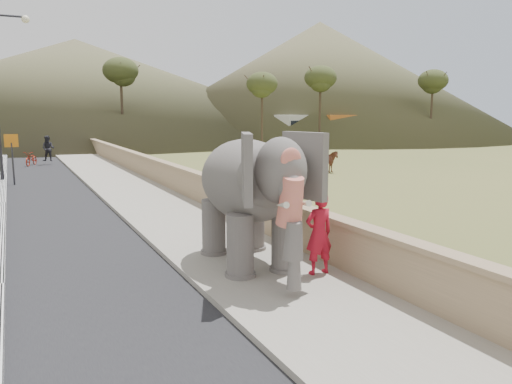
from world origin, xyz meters
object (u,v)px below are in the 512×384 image
at_px(cow, 325,162).
at_px(elephant_and_man, 248,199).
at_px(lamppost, 2,80).
at_px(motorcyclist, 39,154).

xyz_separation_m(cow, elephant_and_man, (-11.37, -13.92, 0.94)).
bearing_deg(lamppost, cow, -10.57).
bearing_deg(cow, elephant_and_man, 176.11).
bearing_deg(cow, lamppost, 114.78).
distance_m(elephant_and_man, motorcyclist, 25.38).
distance_m(lamppost, cow, 16.90).
xyz_separation_m(lamppost, motorcyclist, (1.76, 8.27, -4.13)).
bearing_deg(elephant_and_man, lamppost, 105.55).
xyz_separation_m(lamppost, elephant_and_man, (4.71, -16.92, -3.31)).
height_order(elephant_and_man, motorcyclist, elephant_and_man).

